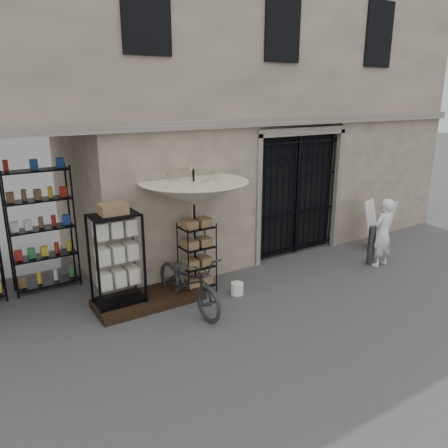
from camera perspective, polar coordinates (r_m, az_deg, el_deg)
ground at (r=8.53m, az=9.81°, el=-10.17°), size 80.00×80.00×0.00m
main_building at (r=10.92m, az=-4.09°, el=20.14°), size 14.00×4.00×9.00m
shop_recess at (r=8.69m, az=-26.46°, el=-0.58°), size 3.00×1.70×3.00m
shop_shelving at (r=9.23m, az=-26.95°, el=-1.34°), size 2.70×0.50×2.50m
iron_gate at (r=10.75m, az=8.97°, el=3.95°), size 2.50×0.21×3.00m
step_platform at (r=8.50m, az=-9.81°, el=-9.69°), size 2.00×0.90×0.15m
display_cabinet at (r=8.04m, az=-13.76°, el=-5.08°), size 0.92×0.67×1.81m
wire_rack at (r=8.65m, az=-3.54°, el=-4.50°), size 0.75×0.66×1.43m
market_umbrella at (r=8.27m, az=-3.98°, el=4.89°), size 2.17×2.20×2.97m
white_bucket at (r=8.72m, az=1.72°, el=-8.42°), size 0.31×0.31×0.24m
bicycle at (r=8.29m, az=-4.58°, el=-10.78°), size 0.77×1.10×2.01m
steel_bollard at (r=10.65m, az=18.68°, el=-2.67°), size 0.17×0.17×0.91m
shopkeeper at (r=10.80m, az=19.61°, el=-5.09°), size 0.72×1.63×0.38m
easel_sign at (r=11.76m, az=19.60°, el=-0.12°), size 0.76×0.81×1.21m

